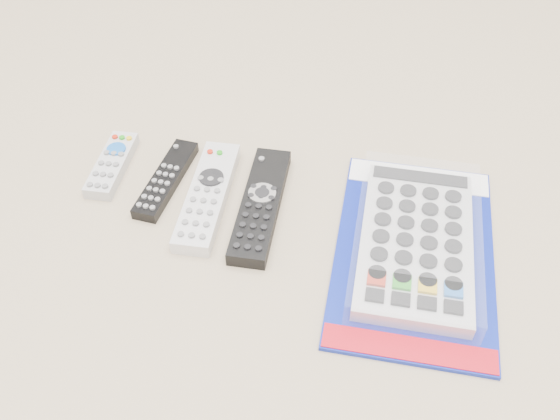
% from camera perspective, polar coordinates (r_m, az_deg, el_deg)
% --- Properties ---
extents(remote_small_grey, '(0.05, 0.14, 0.02)m').
position_cam_1_polar(remote_small_grey, '(0.99, -15.12, 4.05)').
color(remote_small_grey, '#AAAAAC').
rests_on(remote_small_grey, ground).
extents(remote_slim_black, '(0.05, 0.17, 0.02)m').
position_cam_1_polar(remote_slim_black, '(0.95, -10.38, 2.77)').
color(remote_slim_black, black).
rests_on(remote_slim_black, ground).
extents(remote_silver_dvd, '(0.06, 0.22, 0.02)m').
position_cam_1_polar(remote_silver_dvd, '(0.91, -6.64, 1.32)').
color(remote_silver_dvd, silver).
rests_on(remote_silver_dvd, ground).
extents(remote_large_black, '(0.06, 0.22, 0.02)m').
position_cam_1_polar(remote_large_black, '(0.89, -1.78, 0.49)').
color(remote_large_black, black).
rests_on(remote_large_black, ground).
extents(jumbo_remote_packaged, '(0.21, 0.35, 0.05)m').
position_cam_1_polar(jumbo_remote_packaged, '(0.85, 12.34, -2.79)').
color(jumbo_remote_packaged, navy).
rests_on(jumbo_remote_packaged, ground).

